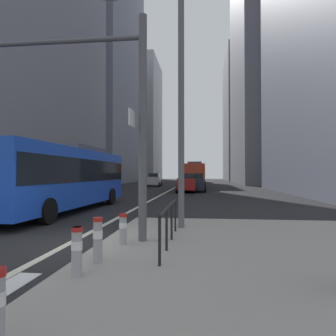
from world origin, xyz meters
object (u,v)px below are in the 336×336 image
bollard_left (77,248)px  car_oncoming_mid (154,180)px  traffic_signal_gantry (62,92)px  city_bus_blue_oncoming (65,175)px  street_lamp_post (181,71)px  car_receding_far (186,183)px  bollard_right (98,237)px  city_bus_red_receding (195,174)px  city_bus_red_distant (199,174)px  car_receding_near (196,182)px  bollard_back (123,227)px

bollard_left → car_oncoming_mid: bearing=97.1°
traffic_signal_gantry → bollard_left: (1.66, -2.79, -3.52)m
city_bus_blue_oncoming → car_oncoming_mid: 29.77m
street_lamp_post → car_receding_far: bearing=92.5°
street_lamp_post → bollard_right: street_lamp_post is taller
city_bus_red_receding → bollard_right: 35.41m
city_bus_red_distant → car_receding_near: size_ratio=2.66×
bollard_back → bollard_left: bearing=-94.5°
city_bus_red_distant → car_oncoming_mid: size_ratio=2.66×
city_bus_blue_oncoming → bollard_back: 8.69m
car_receding_near → bollard_back: size_ratio=5.36×
city_bus_red_receding → city_bus_red_distant: (0.23, 22.82, -0.00)m
bollard_left → street_lamp_post: bearing=72.9°
bollard_right → traffic_signal_gantry: bearing=131.4°
car_oncoming_mid → city_bus_blue_oncoming: bearing=-89.6°
city_bus_red_distant → bollard_back: bearing=-91.3°
bollard_right → car_oncoming_mid: bearing=97.4°
car_oncoming_mid → city_bus_red_receding: bearing=-26.0°
car_oncoming_mid → car_receding_far: bearing=-68.2°
bollard_right → city_bus_red_distant: bearing=88.6°
street_lamp_post → bollard_back: size_ratio=10.57×
car_receding_far → bollard_back: car_receding_far is taller
city_bus_red_distant → car_receding_far: 33.53m
city_bus_red_distant → street_lamp_post: (0.01, -54.19, 3.45)m
bollard_right → car_receding_near: bearing=86.7°
city_bus_red_receding → car_oncoming_mid: bearing=154.0°
car_receding_far → bollard_right: (-0.48, -24.68, -0.35)m
car_receding_far → traffic_signal_gantry: bearing=-95.6°
car_receding_far → bollard_left: 25.51m
bollard_back → traffic_signal_gantry: bearing=167.3°
bollard_left → bollard_right: size_ratio=0.95×
bollard_back → car_receding_near: bearing=86.8°
city_bus_blue_oncoming → car_receding_near: (6.27, 17.15, -0.85)m
city_bus_blue_oncoming → car_oncoming_mid: bearing=90.4°
city_bus_red_receding → bollard_back: city_bus_red_receding is taller
city_bus_blue_oncoming → traffic_signal_gantry: (3.06, -6.64, 2.30)m
car_oncoming_mid → bollard_back: 37.17m
car_oncoming_mid → bollard_right: (4.99, -38.37, -0.34)m
traffic_signal_gantry → bollard_left: size_ratio=7.95×
car_oncoming_mid → car_receding_near: same height
city_bus_blue_oncoming → bollard_back: size_ratio=15.11×
traffic_signal_gantry → city_bus_blue_oncoming: bearing=114.7°
city_bus_blue_oncoming → car_receding_far: bearing=71.8°
car_receding_near → bollard_right: 25.81m
car_oncoming_mid → car_receding_far: size_ratio=0.93×
car_receding_near → car_receding_far: size_ratio=0.93×
city_bus_blue_oncoming → city_bus_red_distant: same height
city_bus_blue_oncoming → car_receding_near: city_bus_blue_oncoming is taller
city_bus_red_receding → traffic_signal_gantry: bearing=-95.0°
car_receding_far → city_bus_blue_oncoming: bearing=-108.2°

